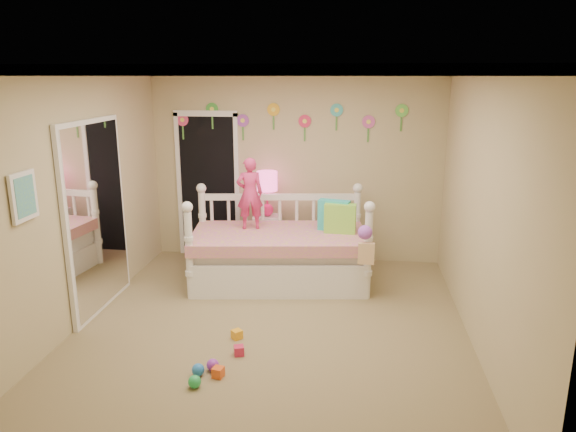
# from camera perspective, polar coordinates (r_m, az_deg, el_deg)

# --- Properties ---
(floor) EXTENTS (4.00, 4.50, 0.01)m
(floor) POSITION_cam_1_polar(r_m,az_deg,el_deg) (5.66, -1.80, -11.88)
(floor) COLOR #7F684C
(floor) RESTS_ON ground
(ceiling) EXTENTS (4.00, 4.50, 0.01)m
(ceiling) POSITION_cam_1_polar(r_m,az_deg,el_deg) (5.05, -2.04, 15.48)
(ceiling) COLOR white
(ceiling) RESTS_ON floor
(back_wall) EXTENTS (4.00, 0.01, 2.60)m
(back_wall) POSITION_cam_1_polar(r_m,az_deg,el_deg) (7.39, 0.82, 5.17)
(back_wall) COLOR tan
(back_wall) RESTS_ON floor
(left_wall) EXTENTS (0.01, 4.50, 2.60)m
(left_wall) POSITION_cam_1_polar(r_m,az_deg,el_deg) (5.85, -21.64, 1.52)
(left_wall) COLOR tan
(left_wall) RESTS_ON floor
(right_wall) EXTENTS (0.01, 4.50, 2.60)m
(right_wall) POSITION_cam_1_polar(r_m,az_deg,el_deg) (5.28, 20.06, 0.30)
(right_wall) COLOR tan
(right_wall) RESTS_ON floor
(crown_molding) EXTENTS (4.00, 4.50, 0.06)m
(crown_molding) POSITION_cam_1_polar(r_m,az_deg,el_deg) (5.05, -2.04, 15.14)
(crown_molding) COLOR white
(crown_molding) RESTS_ON ceiling
(daybed) EXTENTS (2.31, 1.44, 1.18)m
(daybed) POSITION_cam_1_polar(r_m,az_deg,el_deg) (6.63, -0.95, -2.27)
(daybed) COLOR white
(daybed) RESTS_ON floor
(pillow_turquoise) EXTENTS (0.41, 0.22, 0.39)m
(pillow_turquoise) POSITION_cam_1_polar(r_m,az_deg,el_deg) (6.66, 4.93, 0.07)
(pillow_turquoise) COLOR teal
(pillow_turquoise) RESTS_ON daybed
(pillow_lime) EXTENTS (0.39, 0.17, 0.36)m
(pillow_lime) POSITION_cam_1_polar(r_m,az_deg,el_deg) (6.56, 5.58, -0.26)
(pillow_lime) COLOR #8BDC43
(pillow_lime) RESTS_ON daybed
(child) EXTENTS (0.37, 0.29, 0.91)m
(child) POSITION_cam_1_polar(r_m,az_deg,el_deg) (6.67, -4.11, 2.41)
(child) COLOR #DC3270
(child) RESTS_ON daybed
(nightstand) EXTENTS (0.43, 0.35, 0.67)m
(nightstand) POSITION_cam_1_polar(r_m,az_deg,el_deg) (7.43, -2.19, -2.47)
(nightstand) COLOR white
(nightstand) RESTS_ON floor
(table_lamp) EXTENTS (0.28, 0.28, 0.62)m
(table_lamp) POSITION_cam_1_polar(r_m,az_deg,el_deg) (7.24, -2.24, 3.15)
(table_lamp) COLOR #F6206B
(table_lamp) RESTS_ON nightstand
(closet_doorway) EXTENTS (0.90, 0.04, 2.07)m
(closet_doorway) POSITION_cam_1_polar(r_m,az_deg,el_deg) (7.66, -8.55, 3.34)
(closet_doorway) COLOR black
(closet_doorway) RESTS_ON back_wall
(flower_decals) EXTENTS (3.40, 0.02, 0.50)m
(flower_decals) POSITION_cam_1_polar(r_m,az_deg,el_deg) (7.31, 0.12, 10.12)
(flower_decals) COLOR #B2668C
(flower_decals) RESTS_ON back_wall
(mirror_closet) EXTENTS (0.07, 1.30, 2.10)m
(mirror_closet) POSITION_cam_1_polar(r_m,az_deg,el_deg) (6.15, -19.78, -0.10)
(mirror_closet) COLOR white
(mirror_closet) RESTS_ON left_wall
(wall_picture) EXTENTS (0.05, 0.34, 0.42)m
(wall_picture) POSITION_cam_1_polar(r_m,az_deg,el_deg) (5.04, -26.42, 1.90)
(wall_picture) COLOR white
(wall_picture) RESTS_ON left_wall
(hanging_bag) EXTENTS (0.20, 0.16, 0.36)m
(hanging_bag) POSITION_cam_1_polar(r_m,az_deg,el_deg) (5.94, 8.18, -3.18)
(hanging_bag) COLOR beige
(hanging_bag) RESTS_ON daybed
(toy_scatter) EXTENTS (0.86, 1.34, 0.11)m
(toy_scatter) POSITION_cam_1_polar(r_m,az_deg,el_deg) (5.19, -6.16, -13.92)
(toy_scatter) COLOR #996666
(toy_scatter) RESTS_ON floor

